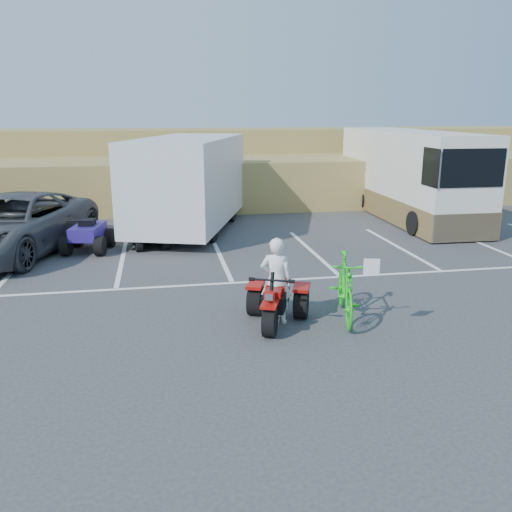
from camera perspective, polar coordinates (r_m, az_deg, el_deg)
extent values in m
plane|color=#363638|center=(10.67, -0.69, -6.77)|extent=(100.00, 100.00, 0.00)
cube|color=white|center=(15.74, -23.75, -0.83)|extent=(0.12, 5.00, 0.01)
cube|color=white|center=(15.33, -13.91, -0.38)|extent=(0.12, 5.00, 0.01)
cube|color=white|center=(15.38, -3.83, 0.09)|extent=(0.12, 5.00, 0.01)
cube|color=white|center=(15.90, 5.88, 0.54)|extent=(0.12, 5.00, 0.01)
cube|color=white|center=(16.84, 14.74, 0.94)|extent=(0.12, 5.00, 0.01)
cube|color=white|center=(18.14, 22.50, 1.27)|extent=(0.12, 5.00, 0.01)
cube|color=white|center=(12.91, -2.49, -2.85)|extent=(28.00, 0.12, 0.01)
cube|color=olive|center=(24.01, -6.39, 7.86)|extent=(40.00, 6.00, 2.00)
cube|color=olive|center=(27.39, -6.99, 10.83)|extent=(40.00, 4.00, 2.20)
imported|color=white|center=(10.33, 2.13, -2.59)|extent=(0.72, 0.59, 1.68)
imported|color=#14BF19|center=(10.72, 9.38, -3.26)|extent=(1.05, 2.20, 1.27)
imported|color=#3F4145|center=(16.84, -24.20, 3.03)|extent=(4.53, 6.63, 1.68)
cube|color=silver|center=(18.51, -7.12, 7.98)|extent=(4.63, 7.17, 2.78)
cylinder|color=black|center=(18.72, -6.99, 3.92)|extent=(2.57, 1.51, 0.78)
cube|color=silver|center=(21.55, 15.65, 8.32)|extent=(2.38, 8.92, 3.20)
cube|color=brown|center=(21.71, 15.44, 5.29)|extent=(2.42, 8.93, 0.89)
cube|color=black|center=(17.56, 21.91, 8.57)|extent=(2.04, 0.05, 1.16)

